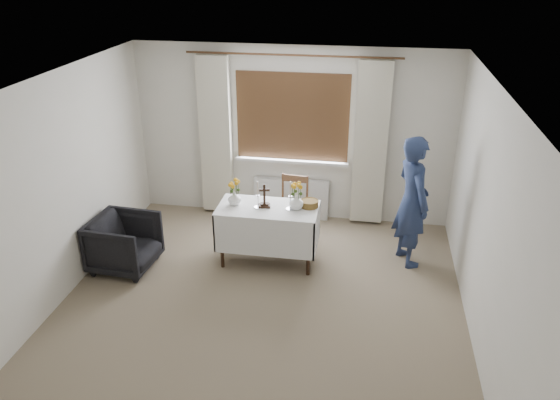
# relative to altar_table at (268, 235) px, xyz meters

# --- Properties ---
(ground) EXTENTS (5.00, 5.00, 0.00)m
(ground) POSITION_rel_altar_table_xyz_m (0.10, -1.12, -0.38)
(ground) COLOR #7D6E56
(ground) RESTS_ON ground
(altar_table) EXTENTS (1.24, 0.64, 0.76)m
(altar_table) POSITION_rel_altar_table_xyz_m (0.00, 0.00, 0.00)
(altar_table) COLOR white
(altar_table) RESTS_ON ground
(wooden_chair) EXTENTS (0.44, 0.44, 0.87)m
(wooden_chair) POSITION_rel_altar_table_xyz_m (0.20, 0.67, 0.06)
(wooden_chair) COLOR #52361C
(wooden_chair) RESTS_ON ground
(armchair) EXTENTS (0.80, 0.79, 0.68)m
(armchair) POSITION_rel_altar_table_xyz_m (-1.73, -0.45, -0.04)
(armchair) COLOR black
(armchair) RESTS_ON ground
(person) EXTENTS (0.62, 0.72, 1.67)m
(person) POSITION_rel_altar_table_xyz_m (1.74, 0.31, 0.46)
(person) COLOR navy
(person) RESTS_ON ground
(radiator) EXTENTS (1.10, 0.10, 0.60)m
(radiator) POSITION_rel_altar_table_xyz_m (0.10, 1.30, -0.08)
(radiator) COLOR silver
(radiator) RESTS_ON ground
(wooden_cross) EXTENTS (0.16, 0.13, 0.30)m
(wooden_cross) POSITION_rel_altar_table_xyz_m (-0.04, 0.01, 0.53)
(wooden_cross) COLOR black
(wooden_cross) RESTS_ON altar_table
(candlestick_left) EXTENTS (0.11, 0.11, 0.35)m
(candlestick_left) POSITION_rel_altar_table_xyz_m (-0.12, -0.03, 0.55)
(candlestick_left) COLOR silver
(candlestick_left) RESTS_ON altar_table
(candlestick_right) EXTENTS (0.11, 0.11, 0.37)m
(candlestick_right) POSITION_rel_altar_table_xyz_m (0.28, -0.01, 0.57)
(candlestick_right) COLOR silver
(candlestick_right) RESTS_ON altar_table
(flower_vase_left) EXTENTS (0.18, 0.18, 0.17)m
(flower_vase_left) POSITION_rel_altar_table_xyz_m (-0.42, 0.01, 0.47)
(flower_vase_left) COLOR white
(flower_vase_left) RESTS_ON altar_table
(flower_vase_right) EXTENTS (0.21, 0.21, 0.18)m
(flower_vase_right) POSITION_rel_altar_table_xyz_m (0.35, 0.02, 0.47)
(flower_vase_right) COLOR white
(flower_vase_right) RESTS_ON altar_table
(wicker_basket) EXTENTS (0.24, 0.24, 0.08)m
(wicker_basket) POSITION_rel_altar_table_xyz_m (0.50, 0.11, 0.42)
(wicker_basket) COLOR olive
(wicker_basket) RESTS_ON altar_table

